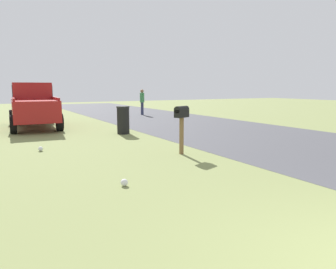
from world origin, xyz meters
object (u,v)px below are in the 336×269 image
object	(u,v)px
pickup_truck	(33,104)
pedestrian	(142,100)
trash_bin	(123,120)
mailbox	(182,116)

from	to	relation	value
pickup_truck	pedestrian	world-z (taller)	pickup_truck
pedestrian	pickup_truck	bearing A→B (deg)	31.39
trash_bin	pedestrian	xyz separation A→B (m)	(7.85, -4.38, 0.44)
mailbox	pedestrian	xyz separation A→B (m)	(12.44, -4.40, -0.08)
pickup_truck	pedestrian	xyz separation A→B (m)	(3.81, -7.30, -0.09)
mailbox	trash_bin	world-z (taller)	mailbox
pickup_truck	pedestrian	distance (m)	8.24
pickup_truck	trash_bin	bearing A→B (deg)	-141.37
trash_bin	mailbox	bearing A→B (deg)	179.81
trash_bin	pickup_truck	bearing A→B (deg)	35.88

